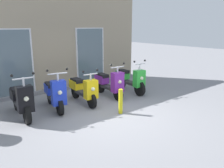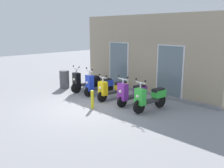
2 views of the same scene
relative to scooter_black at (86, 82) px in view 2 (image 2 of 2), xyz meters
name	(u,v)px [view 2 (image 2 of 2)]	position (x,y,z in m)	size (l,w,h in m)	color
ground_plane	(90,106)	(1.94, -1.36, -0.47)	(40.00, 40.00, 0.00)	gray
storefront_facade	(144,55)	(1.94, 2.00, 1.26)	(7.66, 0.50, 3.60)	gray
scooter_black	(86,82)	(0.00, 0.00, 0.00)	(0.56, 1.65, 1.29)	black
scooter_blue	(98,85)	(0.95, -0.03, 0.01)	(0.65, 1.48, 1.29)	black
scooter_yellow	(113,89)	(1.89, -0.05, -0.01)	(0.53, 1.60, 1.16)	black
scooter_purple	(132,93)	(2.95, -0.04, 0.02)	(0.57, 1.55, 1.24)	black
scooter_green	(150,98)	(3.88, -0.08, 0.02)	(0.54, 1.65, 1.25)	black
trash_bin	(64,79)	(-1.30, -0.33, -0.02)	(0.48, 0.48, 0.90)	#4C4C51
curb_bollard	(92,100)	(2.23, -1.46, -0.12)	(0.12, 0.12, 0.70)	yellow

